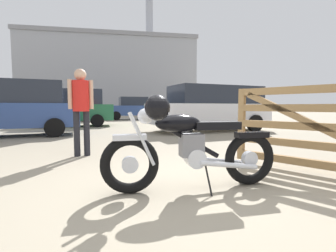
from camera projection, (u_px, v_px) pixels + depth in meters
ground_plane at (183, 192)px, 2.71m from camera, size 80.00×80.00×0.00m
vintage_motorcycle at (189, 147)px, 2.75m from camera, size 2.08×0.74×1.07m
bystander at (81, 103)px, 4.62m from camera, size 0.46×0.30×1.66m
pale_sedan_back at (18, 108)px, 7.85m from camera, size 4.08×2.21×1.78m
dark_sedan_left at (211, 107)px, 9.48m from camera, size 4.91×2.49×1.74m
white_estate_far at (73, 107)px, 11.78m from camera, size 3.94×1.90×1.78m
blue_hatchback_right at (133, 108)px, 18.35m from camera, size 4.29×2.10×1.67m
silver_sedan_mid at (72, 107)px, 15.97m from camera, size 4.74×2.05×1.74m
industrial_building at (113, 78)px, 36.58m from camera, size 23.55×14.62×19.05m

